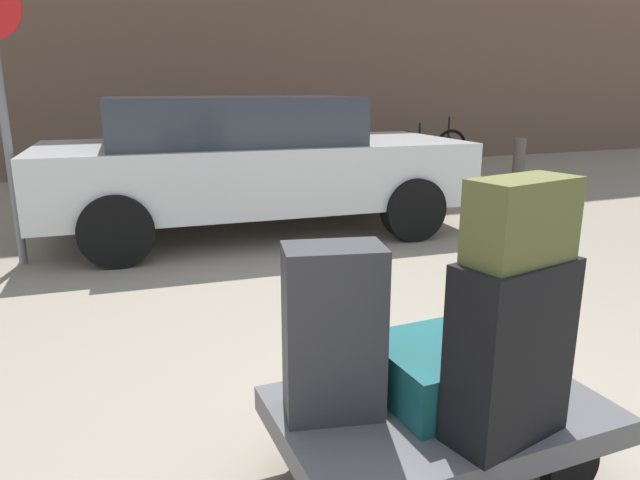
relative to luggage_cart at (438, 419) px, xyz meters
The scene contains 12 objects.
ground_plane 0.27m from the luggage_cart, ahead, with size 60.00×60.00×0.00m, color gray.
luggage_cart is the anchor object (origin of this frame).
suitcase_black_center 0.47m from the luggage_cart, 70.73° to the right, with size 0.43×0.21×0.63m, color black.
suitcase_charcoal_front_left 0.57m from the luggage_cart, 165.98° to the left, with size 0.35×0.22×0.64m, color #2D2D33.
suitcase_teal_rear_left 0.20m from the luggage_cart, 36.79° to the left, with size 0.55×0.47×0.21m, color #144C51.
duffel_bag_olive_topmost_pile 0.88m from the luggage_cart, 70.73° to the right, with size 0.37×0.18×0.27m, color #4C5128.
parked_car 4.26m from the luggage_cart, 83.97° to the left, with size 4.41×2.15×1.42m.
bicycle_leaning 9.40m from the luggage_cart, 57.64° to the left, with size 1.76×0.09×0.96m.
bollard_kerb_near 6.99m from the luggage_cart, 66.53° to the left, with size 0.20×0.20×0.65m, color #72665B.
bollard_kerb_mid 7.75m from the luggage_cart, 55.90° to the left, with size 0.20×0.20×0.65m, color #72665B.
bollard_kerb_far 8.73m from the luggage_cart, 47.25° to the left, with size 0.20×0.20×0.65m, color #72665B.
no_parking_sign 4.38m from the luggage_cart, 114.43° to the left, with size 0.49×0.16×2.37m.
Camera 1 is at (-1.17, -1.65, 1.51)m, focal length 32.32 mm.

